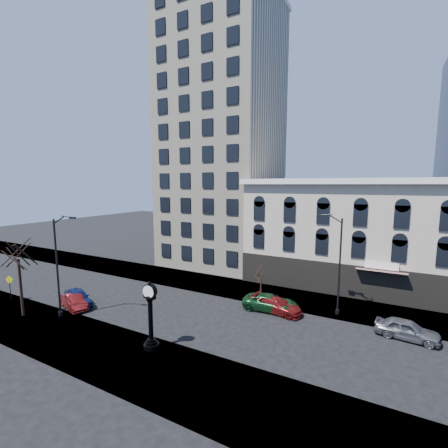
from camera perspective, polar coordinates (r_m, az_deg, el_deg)
The scene contains 16 objects.
ground at distance 29.33m, azimuth -7.41°, elevation -16.39°, with size 160.00×160.00×0.00m, color black.
sidewalk_far at distance 35.67m, azimuth 0.14°, elevation -11.78°, with size 160.00×6.00×0.12m, color gray.
sidewalk_near at distance 23.95m, azimuth -19.38°, elevation -22.46°, with size 160.00×6.00×0.12m, color gray.
cream_tower at distance 46.73m, azimuth -0.35°, elevation 16.73°, with size 15.90×15.40×42.50m.
victorian_row at distance 38.36m, azimuth 22.02°, elevation -1.81°, with size 22.60×11.19×12.50m.
street_clock at distance 23.05m, azimuth -13.81°, elevation -17.01°, with size 1.13×1.13×4.98m.
street_lamp_near at distance 29.47m, azimuth -28.52°, elevation -2.62°, with size 2.36×0.87×9.30m.
street_lamp_far at distance 28.50m, azimuth 20.05°, elevation -2.45°, with size 2.41×0.37×9.31m.
bare_tree_near at distance 31.98m, azimuth -34.73°, elevation -3.51°, with size 4.90×4.90×8.41m.
bare_tree_far at distance 31.52m, azimuth 7.10°, elevation -8.94°, with size 2.19×2.19×3.76m.
warning_sign at distance 37.91m, azimuth -35.68°, elevation -9.17°, with size 0.80×0.32×2.57m.
car_near_a at distance 33.67m, azimuth -26.10°, elevation -12.48°, with size 1.83×4.54×1.55m, color #0C194C.
car_near_b at distance 33.13m, azimuth -26.74°, elevation -13.03°, with size 1.43×4.11×1.35m, color maroon.
car_far_a at distance 29.66m, azimuth 8.87°, elevation -14.60°, with size 2.43×5.27×1.46m, color #143F1E.
car_far_b at distance 29.28m, azimuth 10.01°, elevation -15.00°, with size 1.95×4.81×1.39m, color maroon.
car_far_c at distance 28.27m, azimuth 31.49°, elevation -16.75°, with size 1.79×4.46×1.52m, color #595B60.
Camera 1 is at (15.55, -21.85, 11.88)m, focal length 24.00 mm.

